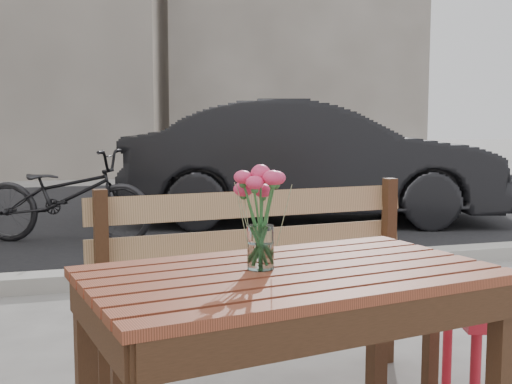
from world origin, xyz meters
TOP-DOWN VIEW (x-y plane):
  - street at (0.00, 5.06)m, footprint 30.00×8.12m
  - backdrop_buildings at (0.17, 14.40)m, footprint 15.50×4.00m
  - main_table at (-0.23, -0.02)m, footprint 1.35×0.93m
  - main_bench at (-0.04, 0.86)m, footprint 1.59×0.61m
  - main_vase at (-0.32, 0.01)m, footprint 0.18×0.18m
  - parked_car at (2.00, 5.50)m, footprint 4.77×2.73m
  - bicycle at (-0.92, 4.91)m, footprint 1.93×1.32m

SIDE VIEW (x-z plane):
  - street at x=0.00m, z-range -0.03..0.09m
  - bicycle at x=-0.92m, z-range 0.00..0.96m
  - main_bench at x=-0.04m, z-range 0.10..1.07m
  - main_table at x=-0.23m, z-range 0.26..1.03m
  - parked_car at x=2.00m, z-range 0.00..1.49m
  - main_vase at x=-0.32m, z-range 0.81..1.13m
  - backdrop_buildings at x=0.17m, z-range -0.40..7.60m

